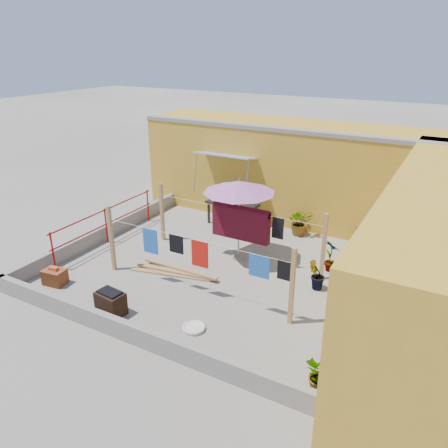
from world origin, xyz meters
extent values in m
plane|color=#9E998E|center=(0.00, 0.00, 0.00)|extent=(80.00, 80.00, 0.00)
cube|color=gold|center=(0.50, 4.70, 1.60)|extent=(11.00, 2.40, 3.20)
cube|color=gray|center=(0.50, 3.65, 3.15)|extent=(11.00, 0.35, 0.12)
cube|color=#2D51B2|center=(-1.60, 3.15, 2.25)|extent=(2.00, 0.79, 0.22)
cylinder|color=gray|center=(-2.55, 2.78, 1.60)|extent=(0.03, 0.30, 1.28)
cylinder|color=gray|center=(-0.65, 2.78, 1.60)|extent=(0.03, 0.30, 1.28)
cube|color=gold|center=(5.20, 0.00, 1.60)|extent=(2.40, 9.00, 3.20)
cube|color=gray|center=(0.00, -3.58, 0.22)|extent=(8.30, 0.16, 0.44)
cube|color=gray|center=(-4.08, 0.00, 0.22)|extent=(0.16, 7.30, 0.44)
cylinder|color=#9E110F|center=(-3.85, -2.20, 0.55)|extent=(0.05, 0.05, 1.10)
cylinder|color=#9E110F|center=(-3.85, -0.20, 0.55)|extent=(0.05, 0.05, 1.10)
cylinder|color=#9E110F|center=(-3.85, 1.80, 0.55)|extent=(0.05, 0.05, 1.10)
cylinder|color=#9E110F|center=(-3.85, -0.20, 1.05)|extent=(0.04, 4.20, 0.04)
cylinder|color=#9E110F|center=(-3.85, -0.20, 0.60)|extent=(0.04, 4.20, 0.04)
cube|color=tan|center=(-2.50, -1.40, 0.90)|extent=(0.09, 0.09, 1.80)
cube|color=tan|center=(2.50, -1.40, 0.90)|extent=(0.09, 0.09, 1.80)
cube|color=tan|center=(2.50, 0.80, 0.90)|extent=(0.09, 0.09, 1.80)
cube|color=tan|center=(-2.50, 0.80, 0.90)|extent=(0.09, 0.09, 1.80)
cylinder|color=silver|center=(0.00, -1.40, 1.45)|extent=(5.00, 0.01, 0.01)
cylinder|color=silver|center=(0.00, 0.80, 1.45)|extent=(5.00, 0.01, 0.01)
cube|color=#450B18|center=(0.17, 0.80, 1.06)|extent=(1.68, 0.22, 0.88)
cube|color=black|center=(1.25, 0.80, 1.16)|extent=(0.32, 0.02, 0.59)
cube|color=maroon|center=(-0.48, 0.80, 1.21)|extent=(0.40, 0.02, 0.48)
cube|color=blue|center=(-1.21, -1.40, 1.12)|extent=(0.43, 0.02, 0.66)
cube|color=black|center=(-0.43, -1.40, 1.22)|extent=(0.39, 0.02, 0.46)
cube|color=red|center=(0.22, -1.40, 1.12)|extent=(0.44, 0.02, 0.66)
cube|color=blue|center=(1.73, -1.40, 1.19)|extent=(0.48, 0.02, 0.53)
cube|color=black|center=(2.30, -1.40, 1.23)|extent=(0.29, 0.02, 0.43)
cylinder|color=gray|center=(0.10, 0.79, 0.03)|extent=(0.35, 0.35, 0.06)
cylinder|color=gray|center=(0.10, 0.79, 1.11)|extent=(0.04, 0.04, 2.23)
cone|color=#C66BB4|center=(0.10, 0.79, 2.11)|extent=(2.45, 2.45, 0.31)
cylinder|color=gray|center=(0.10, 0.79, 2.29)|extent=(0.04, 0.04, 0.10)
cube|color=black|center=(-1.20, 2.88, 0.75)|extent=(1.75, 1.04, 0.06)
cube|color=black|center=(-1.97, 2.64, 0.36)|extent=(0.06, 0.06, 0.73)
cube|color=black|center=(-1.88, 3.30, 0.36)|extent=(0.06, 0.06, 0.73)
cube|color=black|center=(-0.52, 2.46, 0.36)|extent=(0.06, 0.06, 0.73)
cube|color=black|center=(-0.44, 3.12, 0.36)|extent=(0.06, 0.06, 0.73)
cube|color=#974E22|center=(-3.27, -2.71, 0.20)|extent=(0.59, 0.46, 0.39)
cube|color=#B25329|center=(-3.27, -2.71, 0.43)|extent=(0.26, 0.15, 0.08)
cube|color=tan|center=(-1.00, -0.94, 0.02)|extent=(2.21, 0.66, 0.04)
cube|color=tan|center=(-0.92, -0.82, 0.07)|extent=(2.23, 0.47, 0.04)
cube|color=tan|center=(-0.84, -0.70, 0.12)|extent=(2.23, 0.16, 0.04)
cube|color=black|center=(-1.13, -3.01, 0.26)|extent=(0.68, 0.49, 0.53)
cube|color=black|center=(-1.13, -3.01, 0.55)|extent=(0.56, 0.37, 0.04)
cylinder|color=silver|center=(0.81, -2.62, 0.03)|extent=(0.47, 0.47, 0.06)
torus|color=silver|center=(0.81, -2.62, 0.06)|extent=(0.50, 0.50, 0.05)
cylinder|color=silver|center=(2.99, 1.33, 0.17)|extent=(0.24, 0.24, 0.33)
cylinder|color=silver|center=(2.99, 1.33, 0.35)|extent=(0.07, 0.07, 0.06)
cylinder|color=silver|center=(3.70, 0.85, 0.14)|extent=(0.20, 0.20, 0.28)
cylinder|color=silver|center=(3.70, 0.85, 0.30)|extent=(0.06, 0.06, 0.05)
torus|color=#1A7722|center=(3.54, 3.20, 0.02)|extent=(0.54, 0.54, 0.04)
torus|color=#1A7722|center=(3.54, 3.20, 0.06)|extent=(0.45, 0.45, 0.04)
imported|color=#1A5317|center=(1.04, 3.20, 0.43)|extent=(1.01, 0.97, 0.86)
imported|color=#1A5317|center=(2.89, 3.20, 0.31)|extent=(0.44, 0.44, 0.61)
imported|color=#1A5317|center=(2.58, 1.31, 0.46)|extent=(0.58, 0.54, 0.92)
imported|color=#1A5317|center=(2.54, 0.22, 0.39)|extent=(0.54, 0.55, 0.78)
imported|color=#1A5317|center=(3.70, -3.08, 0.33)|extent=(0.74, 0.78, 0.66)
camera|label=1|loc=(5.10, -9.03, 5.63)|focal=35.00mm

